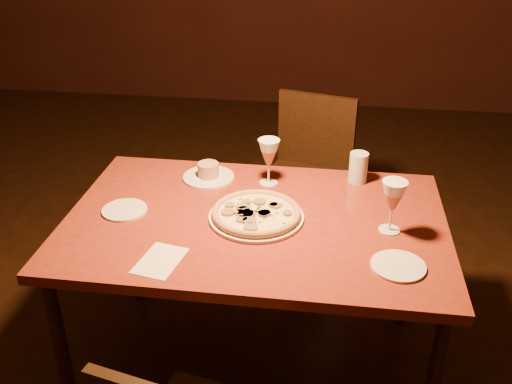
# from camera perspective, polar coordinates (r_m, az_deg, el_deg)

# --- Properties ---
(floor) EXTENTS (7.00, 7.00, 0.00)m
(floor) POSITION_cam_1_polar(r_m,az_deg,el_deg) (2.67, -4.54, -16.83)
(floor) COLOR #311C10
(floor) RESTS_ON ground
(dining_table) EXTENTS (1.44, 0.93, 0.77)m
(dining_table) POSITION_cam_1_polar(r_m,az_deg,el_deg) (2.21, -0.08, -4.16)
(dining_table) COLOR maroon
(dining_table) RESTS_ON floor
(chair_far) EXTENTS (0.54, 0.54, 0.90)m
(chair_far) POSITION_cam_1_polar(r_m,az_deg,el_deg) (3.14, 5.14, 2.15)
(chair_far) COLOR black
(chair_far) RESTS_ON floor
(pizza_plate) EXTENTS (0.36, 0.36, 0.04)m
(pizza_plate) POSITION_cam_1_polar(r_m,az_deg,el_deg) (2.16, 0.03, -2.17)
(pizza_plate) COLOR white
(pizza_plate) RESTS_ON dining_table
(ramekin_saucer) EXTENTS (0.22, 0.22, 0.07)m
(ramekin_saucer) POSITION_cam_1_polar(r_m,az_deg,el_deg) (2.47, -4.78, 1.87)
(ramekin_saucer) COLOR white
(ramekin_saucer) RESTS_ON dining_table
(wine_glass_far) EXTENTS (0.09, 0.09, 0.20)m
(wine_glass_far) POSITION_cam_1_polar(r_m,az_deg,el_deg) (2.38, 1.28, 3.02)
(wine_glass_far) COLOR #AF6649
(wine_glass_far) RESTS_ON dining_table
(wine_glass_right) EXTENTS (0.09, 0.09, 0.20)m
(wine_glass_right) POSITION_cam_1_polar(r_m,az_deg,el_deg) (2.11, 13.46, -1.43)
(wine_glass_right) COLOR #AF6649
(wine_glass_right) RESTS_ON dining_table
(water_tumbler) EXTENTS (0.08, 0.08, 0.13)m
(water_tumbler) POSITION_cam_1_polar(r_m,az_deg,el_deg) (2.45, 10.19, 2.42)
(water_tumbler) COLOR silver
(water_tumbler) RESTS_ON dining_table
(side_plate_left) EXTENTS (0.17, 0.17, 0.01)m
(side_plate_left) POSITION_cam_1_polar(r_m,az_deg,el_deg) (2.28, -13.01, -1.77)
(side_plate_left) COLOR white
(side_plate_left) RESTS_ON dining_table
(side_plate_near) EXTENTS (0.18, 0.18, 0.01)m
(side_plate_near) POSITION_cam_1_polar(r_m,az_deg,el_deg) (1.97, 14.03, -7.19)
(side_plate_near) COLOR white
(side_plate_near) RESTS_ON dining_table
(menu_card) EXTENTS (0.17, 0.21, 0.00)m
(menu_card) POSITION_cam_1_polar(r_m,az_deg,el_deg) (1.97, -9.57, -6.78)
(menu_card) COLOR white
(menu_card) RESTS_ON dining_table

